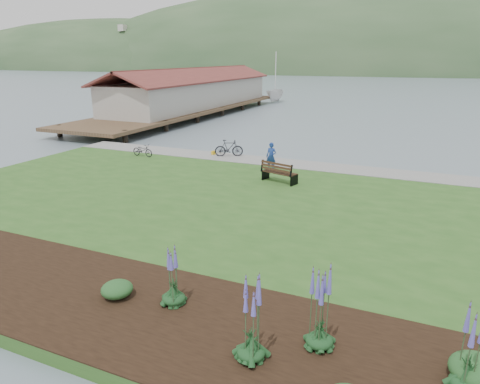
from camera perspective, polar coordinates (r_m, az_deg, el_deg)
The scene contains 18 objects.
ground at distance 19.65m, azimuth 5.44°, elevation -2.26°, with size 600.00×600.00×0.00m, color slate.
lawn at distance 17.80m, azimuth 3.42°, elevation -3.67°, with size 34.00×20.00×0.40m, color #2B561E.
shoreline_path at distance 25.91m, azimuth 10.28°, elevation 3.41°, with size 34.00×2.20×0.03m, color gray.
garden_bed at distance 10.33m, azimuth 4.10°, elevation -19.56°, with size 24.00×4.40×0.04m, color black.
far_hillside at distance 188.27m, azimuth 28.77°, elevation 13.53°, with size 580.00×80.00×38.00m, color #33532E, non-canonical shape.
pier_pavilion at distance 52.05m, azimuth -6.21°, elevation 13.12°, with size 8.00×36.00×5.40m.
park_bench at distance 22.15m, azimuth 5.14°, elevation 2.69°, with size 1.98×1.23×1.15m.
person at distance 24.51m, azimuth 4.18°, elevation 5.06°, with size 0.68×0.47×1.88m, color navy.
bicycle_a at distance 28.75m, azimuth -12.86°, elevation 5.46°, with size 1.57×0.55×0.82m, color black.
bicycle_b at distance 27.97m, azimuth -1.49°, elevation 5.87°, with size 1.84×0.53×1.11m, color black.
sailboat at distance 66.36m, azimuth 4.67°, elevation 11.83°, with size 8.84×9.00×23.31m, color silver.
pannier at distance 28.54m, azimuth -3.57°, elevation 5.23°, with size 0.17×0.26×0.28m, color yellow.
echium_0 at distance 9.32m, azimuth 1.52°, elevation -16.56°, with size 0.62×0.62×2.28m.
echium_1 at distance 9.79m, azimuth 10.79°, elevation -14.86°, with size 0.62×0.62×2.34m.
echium_2 at distance 9.81m, azimuth 28.30°, elevation -19.12°, with size 0.62×0.62×1.85m.
echium_4 at distance 11.38m, azimuth -8.97°, elevation -11.03°, with size 0.62×0.62×1.90m.
shrub_0 at distance 12.30m, azimuth -16.08°, elevation -12.35°, with size 0.86×0.86×0.43m, color #1E4C21.
shrub_2 at distance 10.33m, azimuth 29.08°, elevation -20.10°, with size 1.08×1.08×0.54m, color #1E4C21.
Camera 1 is at (5.64, -17.60, 6.66)m, focal length 32.00 mm.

